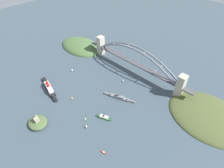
{
  "coord_description": "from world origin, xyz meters",
  "views": [
    {
      "loc": [
        -209.75,
        298.04,
        277.47
      ],
      "look_at": [
        0.0,
        79.9,
        8.0
      ],
      "focal_mm": 28.85,
      "sensor_mm": 36.0,
      "label": 1
    }
  ],
  "objects_px": {
    "naval_cruiser": "(119,97)",
    "small_boat_2": "(123,80)",
    "small_boat_1": "(103,152)",
    "small_boat_5": "(86,126)",
    "harbor_arch_bridge": "(135,62)",
    "fort_island_mid_harbor": "(38,122)",
    "harbor_ferry_steamer": "(104,117)",
    "small_boat_0": "(72,98)",
    "ocean_liner": "(49,88)",
    "seaplane_taxiing_near_bridge": "(154,72)",
    "small_boat_3": "(72,70)",
    "small_boat_4": "(85,119)"
  },
  "relations": [
    {
      "from": "small_boat_0",
      "to": "small_boat_2",
      "type": "relative_size",
      "value": 1.48
    },
    {
      "from": "naval_cruiser",
      "to": "small_boat_2",
      "type": "xyz_separation_m",
      "value": [
        30.07,
        -46.58,
        0.5
      ]
    },
    {
      "from": "ocean_liner",
      "to": "naval_cruiser",
      "type": "xyz_separation_m",
      "value": [
        -130.43,
        -88.75,
        -2.39
      ]
    },
    {
      "from": "ocean_liner",
      "to": "small_boat_0",
      "type": "distance_m",
      "value": 62.01
    },
    {
      "from": "small_boat_1",
      "to": "small_boat_5",
      "type": "xyz_separation_m",
      "value": [
        58.01,
        -12.33,
        2.77
      ]
    },
    {
      "from": "seaplane_taxiing_near_bridge",
      "to": "small_boat_3",
      "type": "bearing_deg",
      "value": 42.49
    },
    {
      "from": "fort_island_mid_harbor",
      "to": "small_boat_0",
      "type": "bearing_deg",
      "value": -84.82
    },
    {
      "from": "harbor_arch_bridge",
      "to": "fort_island_mid_harbor",
      "type": "bearing_deg",
      "value": 83.65
    },
    {
      "from": "ocean_liner",
      "to": "seaplane_taxiing_near_bridge",
      "type": "xyz_separation_m",
      "value": [
        -133.41,
        -216.26,
        -3.05
      ]
    },
    {
      "from": "harbor_arch_bridge",
      "to": "harbor_ferry_steamer",
      "type": "bearing_deg",
      "value": 108.07
    },
    {
      "from": "small_boat_3",
      "to": "small_boat_0",
      "type": "bearing_deg",
      "value": 143.23
    },
    {
      "from": "naval_cruiser",
      "to": "small_boat_0",
      "type": "relative_size",
      "value": 6.44
    },
    {
      "from": "fort_island_mid_harbor",
      "to": "small_boat_2",
      "type": "relative_size",
      "value": 5.36
    },
    {
      "from": "small_boat_0",
      "to": "small_boat_3",
      "type": "relative_size",
      "value": 1.11
    },
    {
      "from": "small_boat_0",
      "to": "seaplane_taxiing_near_bridge",
      "type": "bearing_deg",
      "value": -110.65
    },
    {
      "from": "harbor_ferry_steamer",
      "to": "small_boat_1",
      "type": "distance_m",
      "value": 69.91
    },
    {
      "from": "small_boat_1",
      "to": "seaplane_taxiing_near_bridge",
      "type": "bearing_deg",
      "value": -75.56
    },
    {
      "from": "ocean_liner",
      "to": "small_boat_0",
      "type": "xyz_separation_m",
      "value": [
        -58.97,
        -18.7,
        -4.25
      ]
    },
    {
      "from": "ocean_liner",
      "to": "fort_island_mid_harbor",
      "type": "bearing_deg",
      "value": 135.92
    },
    {
      "from": "harbor_ferry_steamer",
      "to": "small_boat_2",
      "type": "xyz_separation_m",
      "value": [
        44.25,
        -105.57,
        0.97
      ]
    },
    {
      "from": "small_boat_4",
      "to": "naval_cruiser",
      "type": "bearing_deg",
      "value": -96.01
    },
    {
      "from": "harbor_arch_bridge",
      "to": "fort_island_mid_harbor",
      "type": "height_order",
      "value": "harbor_arch_bridge"
    },
    {
      "from": "naval_cruiser",
      "to": "ocean_liner",
      "type": "bearing_deg",
      "value": 34.23
    },
    {
      "from": "naval_cruiser",
      "to": "harbor_ferry_steamer",
      "type": "xyz_separation_m",
      "value": [
        -14.18,
        58.99,
        -0.47
      ]
    },
    {
      "from": "small_boat_0",
      "to": "small_boat_5",
      "type": "height_order",
      "value": "small_boat_5"
    },
    {
      "from": "small_boat_1",
      "to": "small_boat_4",
      "type": "relative_size",
      "value": 1.15
    },
    {
      "from": "naval_cruiser",
      "to": "fort_island_mid_harbor",
      "type": "distance_m",
      "value": 165.98
    },
    {
      "from": "small_boat_3",
      "to": "small_boat_4",
      "type": "bearing_deg",
      "value": 152.31
    },
    {
      "from": "harbor_ferry_steamer",
      "to": "small_boat_5",
      "type": "bearing_deg",
      "value": 77.08
    },
    {
      "from": "small_boat_5",
      "to": "fort_island_mid_harbor",
      "type": "bearing_deg",
      "value": 39.4
    },
    {
      "from": "ocean_liner",
      "to": "naval_cruiser",
      "type": "height_order",
      "value": "ocean_liner"
    },
    {
      "from": "fort_island_mid_harbor",
      "to": "small_boat_0",
      "type": "relative_size",
      "value": 3.62
    },
    {
      "from": "fort_island_mid_harbor",
      "to": "small_boat_3",
      "type": "height_order",
      "value": "fort_island_mid_harbor"
    },
    {
      "from": "ocean_liner",
      "to": "fort_island_mid_harbor",
      "type": "height_order",
      "value": "ocean_liner"
    },
    {
      "from": "harbor_arch_bridge",
      "to": "harbor_ferry_steamer",
      "type": "xyz_separation_m",
      "value": [
        -50.43,
        154.59,
        -25.29
      ]
    },
    {
      "from": "harbor_arch_bridge",
      "to": "fort_island_mid_harbor",
      "type": "relative_size",
      "value": 8.14
    },
    {
      "from": "harbor_arch_bridge",
      "to": "small_boat_0",
      "type": "distance_m",
      "value": 171.44
    },
    {
      "from": "harbor_arch_bridge",
      "to": "harbor_ferry_steamer",
      "type": "distance_m",
      "value": 164.56
    },
    {
      "from": "naval_cruiser",
      "to": "small_boat_0",
      "type": "height_order",
      "value": "naval_cruiser"
    },
    {
      "from": "naval_cruiser",
      "to": "small_boat_2",
      "type": "bearing_deg",
      "value": -57.16
    },
    {
      "from": "small_boat_0",
      "to": "small_boat_3",
      "type": "xyz_separation_m",
      "value": [
        77.79,
        -58.13,
        3.4
      ]
    },
    {
      "from": "harbor_arch_bridge",
      "to": "harbor_ferry_steamer",
      "type": "relative_size",
      "value": 9.99
    },
    {
      "from": "small_boat_2",
      "to": "small_boat_4",
      "type": "relative_size",
      "value": 0.7
    },
    {
      "from": "fort_island_mid_harbor",
      "to": "small_boat_0",
      "type": "height_order",
      "value": "fort_island_mid_harbor"
    },
    {
      "from": "fort_island_mid_harbor",
      "to": "seaplane_taxiing_near_bridge",
      "type": "xyz_separation_m",
      "value": [
        -66.9,
        -280.67,
        -2.78
      ]
    },
    {
      "from": "small_boat_1",
      "to": "small_boat_5",
      "type": "bearing_deg",
      "value": -12.0
    },
    {
      "from": "harbor_arch_bridge",
      "to": "small_boat_3",
      "type": "distance_m",
      "value": 157.7
    },
    {
      "from": "seaplane_taxiing_near_bridge",
      "to": "small_boat_3",
      "type": "xyz_separation_m",
      "value": [
        152.23,
        139.42,
        2.2
      ]
    },
    {
      "from": "harbor_ferry_steamer",
      "to": "fort_island_mid_harbor",
      "type": "xyz_separation_m",
      "value": [
        78.1,
        94.18,
        2.6
      ]
    },
    {
      "from": "small_boat_4",
      "to": "harbor_ferry_steamer",
      "type": "bearing_deg",
      "value": -131.13
    }
  ]
}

